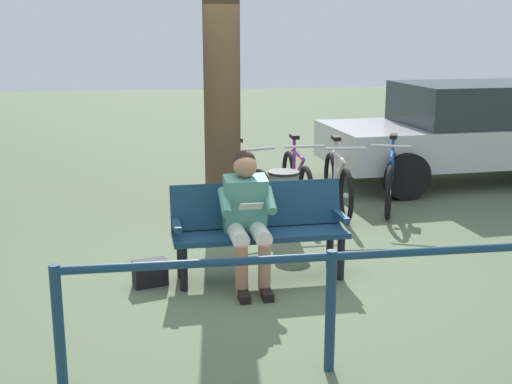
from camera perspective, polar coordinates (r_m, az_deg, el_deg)
name	(u,v)px	position (r m, az deg, el deg)	size (l,w,h in m)	color
ground_plane	(273,270)	(6.45, 1.42, -6.68)	(40.00, 40.00, 0.00)	#566647
bench	(259,223)	(6.17, 0.23, -2.68)	(1.62, 0.57, 0.87)	navy
person_reading	(247,212)	(5.95, -0.78, -1.72)	(0.51, 0.78, 1.20)	#4C8C7A
handbag	(150,273)	(6.12, -9.01, -6.83)	(0.30, 0.14, 0.24)	black
tree_trunk	(222,84)	(7.34, -2.92, 9.19)	(0.40, 0.40, 3.34)	#4C3823
litter_bin	(283,204)	(7.39, 2.34, -1.02)	(0.35, 0.35, 0.74)	slate
bicycle_orange	(391,181)	(8.72, 11.42, 0.93)	(0.71, 1.59, 0.94)	black
bicycle_green	(338,184)	(8.47, 6.97, 0.72)	(0.48, 1.68, 0.94)	black
bicycle_black	(297,181)	(8.54, 3.50, 0.91)	(0.48, 1.68, 0.94)	black
bicycle_blue	(242,185)	(8.30, -1.18, 0.57)	(0.65, 1.61, 0.94)	black
railing_fence	(331,286)	(4.47, 6.42, -7.97)	(3.57, 0.15, 0.85)	navy
parked_car	(470,130)	(10.61, 17.76, 5.08)	(4.34, 2.31, 1.47)	silver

